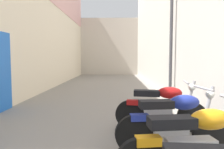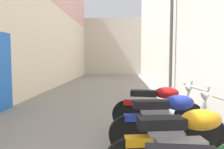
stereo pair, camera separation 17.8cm
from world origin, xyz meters
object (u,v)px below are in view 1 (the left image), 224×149
motorcycle_second (195,144)px  motorcycle_fourth (161,106)px  motorcycle_third (174,120)px  street_lamp (169,15)px

motorcycle_second → motorcycle_fourth: (-0.00, 1.95, 0.00)m
motorcycle_second → motorcycle_third: size_ratio=1.00×
motorcycle_third → motorcycle_fourth: bearing=90.0°
motorcycle_second → street_lamp: bearing=81.0°
motorcycle_second → street_lamp: 5.07m
motorcycle_third → street_lamp: street_lamp is taller
motorcycle_fourth → motorcycle_second: bearing=-90.0°
motorcycle_second → motorcycle_third: (0.00, 0.95, 0.00)m
motorcycle_second → motorcycle_fourth: size_ratio=1.00×
motorcycle_third → street_lamp: 4.26m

